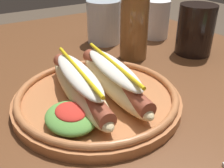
{
  "coord_description": "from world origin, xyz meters",
  "views": [
    {
      "loc": [
        0.34,
        -0.28,
        0.99
      ],
      "look_at": [
        0.01,
        -0.06,
        0.77
      ],
      "focal_mm": 42.01,
      "sensor_mm": 36.0,
      "label": 1
    }
  ],
  "objects_px": {
    "extra_cup": "(156,19)",
    "glass_bottle": "(135,16)",
    "soda_cup": "(195,30)",
    "hot_dog_plate": "(96,92)",
    "water_cup": "(104,22)"
  },
  "relations": [
    {
      "from": "extra_cup",
      "to": "glass_bottle",
      "type": "xyz_separation_m",
      "value": [
        0.09,
        -0.14,
        0.05
      ]
    },
    {
      "from": "soda_cup",
      "to": "glass_bottle",
      "type": "bearing_deg",
      "value": -111.93
    },
    {
      "from": "hot_dog_plate",
      "to": "extra_cup",
      "type": "distance_m",
      "value": 0.39
    },
    {
      "from": "hot_dog_plate",
      "to": "glass_bottle",
      "type": "xyz_separation_m",
      "value": [
        -0.14,
        0.18,
        0.08
      ]
    },
    {
      "from": "water_cup",
      "to": "extra_cup",
      "type": "xyz_separation_m",
      "value": [
        0.04,
        0.15,
        -0.0
      ]
    },
    {
      "from": "glass_bottle",
      "to": "water_cup",
      "type": "bearing_deg",
      "value": -178.85
    },
    {
      "from": "water_cup",
      "to": "glass_bottle",
      "type": "xyz_separation_m",
      "value": [
        0.13,
        0.0,
        0.04
      ]
    },
    {
      "from": "water_cup",
      "to": "extra_cup",
      "type": "distance_m",
      "value": 0.15
    },
    {
      "from": "hot_dog_plate",
      "to": "soda_cup",
      "type": "distance_m",
      "value": 0.33
    },
    {
      "from": "soda_cup",
      "to": "extra_cup",
      "type": "height_order",
      "value": "soda_cup"
    },
    {
      "from": "hot_dog_plate",
      "to": "water_cup",
      "type": "height_order",
      "value": "water_cup"
    },
    {
      "from": "glass_bottle",
      "to": "soda_cup",
      "type": "bearing_deg",
      "value": 68.07
    },
    {
      "from": "water_cup",
      "to": "glass_bottle",
      "type": "distance_m",
      "value": 0.14
    },
    {
      "from": "extra_cup",
      "to": "glass_bottle",
      "type": "distance_m",
      "value": 0.18
    },
    {
      "from": "soda_cup",
      "to": "glass_bottle",
      "type": "distance_m",
      "value": 0.16
    }
  ]
}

